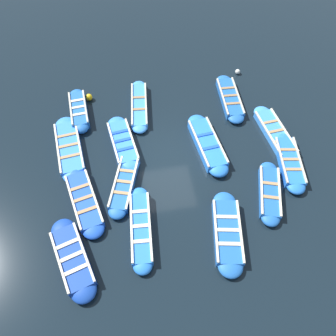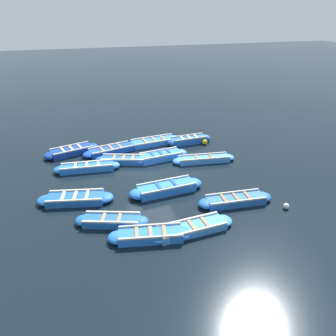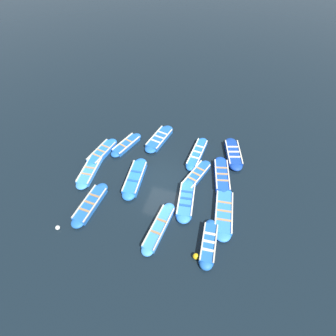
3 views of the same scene
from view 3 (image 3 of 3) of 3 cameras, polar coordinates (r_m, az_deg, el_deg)
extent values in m
plane|color=black|center=(17.75, -1.16, -3.12)|extent=(120.00, 120.00, 0.00)
cube|color=#1E59AD|center=(15.29, 8.85, -15.93)|extent=(2.38, 0.96, 0.40)
ellipsoid|color=#1E59AD|center=(14.80, 8.28, -19.90)|extent=(0.80, 0.78, 0.40)
ellipsoid|color=#1E59AD|center=(15.85, 9.36, -12.22)|extent=(0.80, 0.78, 0.40)
cube|color=#B2AD9E|center=(15.10, 10.33, -15.74)|extent=(2.28, 0.25, 0.07)
cube|color=#B2AD9E|center=(15.07, 7.59, -15.32)|extent=(2.28, 0.25, 0.07)
cube|color=beige|center=(14.87, 8.71, -17.23)|extent=(0.19, 0.70, 0.04)
cube|color=beige|center=(15.10, 8.95, -15.56)|extent=(0.19, 0.70, 0.04)
cube|color=beige|center=(15.33, 9.17, -13.93)|extent=(0.19, 0.70, 0.04)
cube|color=blue|center=(17.86, -7.21, -2.20)|extent=(2.91, 1.23, 0.40)
ellipsoid|color=blue|center=(17.05, -8.55, -5.77)|extent=(0.99, 0.96, 0.40)
ellipsoid|color=blue|center=(18.75, -5.99, 1.04)|extent=(0.99, 0.96, 0.40)
cube|color=#B2AD9E|center=(17.58, -5.91, -1.94)|extent=(2.77, 0.35, 0.07)
cube|color=#B2AD9E|center=(17.80, -8.62, -1.50)|extent=(2.77, 0.35, 0.07)
cube|color=#1947B7|center=(17.46, -7.64, -2.73)|extent=(0.22, 0.85, 0.04)
cube|color=#1947B7|center=(17.94, -6.91, -0.80)|extent=(0.22, 0.85, 0.04)
cube|color=blue|center=(16.52, 12.03, -9.44)|extent=(3.08, 1.38, 0.31)
ellipsoid|color=blue|center=(15.74, 11.81, -13.94)|extent=(1.09, 1.06, 0.31)
ellipsoid|color=blue|center=(17.39, 12.22, -5.37)|extent=(1.09, 1.06, 0.31)
cube|color=beige|center=(16.42, 13.80, -9.27)|extent=(2.90, 0.43, 0.07)
cube|color=beige|center=(16.32, 10.46, -8.88)|extent=(2.90, 0.43, 0.07)
cube|color=#9E7A51|center=(16.03, 12.04, -10.98)|extent=(0.25, 0.92, 0.04)
cube|color=#9E7A51|center=(16.37, 12.12, -9.11)|extent=(0.25, 0.92, 0.04)
cube|color=#9E7A51|center=(16.74, 12.20, -7.32)|extent=(0.25, 0.92, 0.04)
cube|color=#3884E0|center=(19.11, -16.50, -0.26)|extent=(2.89, 1.14, 0.29)
ellipsoid|color=#3884E0|center=(18.35, -18.21, -3.46)|extent=(0.92, 0.90, 0.29)
ellipsoid|color=#3884E0|center=(19.94, -14.92, 2.69)|extent=(0.92, 0.90, 0.29)
cube|color=beige|center=(18.81, -15.50, -0.09)|extent=(2.76, 0.33, 0.07)
cube|color=beige|center=(19.15, -17.71, 0.30)|extent=(2.76, 0.33, 0.07)
cube|color=#9E7A51|center=(18.65, -17.32, -1.26)|extent=(0.21, 0.80, 0.04)
cube|color=#9E7A51|center=(18.99, -16.60, 0.08)|extent=(0.21, 0.80, 0.04)
cube|color=#9E7A51|center=(19.34, -15.91, 1.36)|extent=(0.21, 0.80, 0.04)
cube|color=blue|center=(20.05, -14.22, 3.26)|extent=(2.63, 1.28, 0.34)
ellipsoid|color=blue|center=(19.44, -16.42, 0.91)|extent=(0.94, 0.92, 0.34)
ellipsoid|color=blue|center=(20.71, -12.15, 5.46)|extent=(0.94, 0.92, 0.34)
cube|color=#B2AD9E|center=(19.70, -13.44, 3.33)|extent=(2.45, 0.51, 0.07)
cube|color=#B2AD9E|center=(20.12, -15.20, 4.01)|extent=(2.45, 0.51, 0.07)
cube|color=#9E7A51|center=(19.65, -15.25, 2.67)|extent=(0.27, 0.77, 0.04)
cube|color=#9E7A51|center=(19.92, -14.32, 3.65)|extent=(0.27, 0.77, 0.04)
cube|color=#9E7A51|center=(20.19, -13.42, 4.60)|extent=(0.27, 0.77, 0.04)
cube|color=blue|center=(16.66, 3.95, -7.03)|extent=(2.60, 1.27, 0.37)
ellipsoid|color=blue|center=(15.98, 3.41, -10.64)|extent=(1.01, 0.98, 0.37)
ellipsoid|color=blue|center=(17.41, 4.43, -3.72)|extent=(1.01, 0.98, 0.37)
cube|color=beige|center=(16.48, 5.49, -6.77)|extent=(2.43, 0.41, 0.07)
cube|color=beige|center=(16.50, 2.49, -6.39)|extent=(2.43, 0.41, 0.07)
cube|color=#1947B7|center=(16.19, 3.76, -8.12)|extent=(0.25, 0.84, 0.04)
cube|color=#1947B7|center=(16.50, 3.98, -6.62)|extent=(0.25, 0.84, 0.04)
cube|color=#1947B7|center=(16.81, 4.20, -5.17)|extent=(0.25, 0.84, 0.04)
cube|color=#1E59AD|center=(17.18, -16.56, -7.59)|extent=(2.77, 1.04, 0.33)
ellipsoid|color=#1E59AD|center=(16.67, -19.03, -11.11)|extent=(0.88, 0.85, 0.33)
ellipsoid|color=#1E59AD|center=(17.77, -14.27, -4.29)|extent=(0.88, 0.85, 0.33)
cube|color=#B2AD9E|center=(16.84, -15.57, -7.65)|extent=(2.66, 0.24, 0.07)
cube|color=#B2AD9E|center=(17.21, -17.80, -6.78)|extent=(2.66, 0.24, 0.07)
cube|color=olive|center=(16.80, -17.72, -8.72)|extent=(0.19, 0.78, 0.04)
cube|color=olive|center=(17.03, -16.69, -7.24)|extent=(0.19, 0.78, 0.04)
cube|color=olive|center=(17.28, -15.69, -5.80)|extent=(0.19, 0.78, 0.04)
cube|color=#1E59AD|center=(20.32, -9.06, 4.99)|extent=(2.48, 1.49, 0.32)
ellipsoid|color=#1E59AD|center=(19.75, -11.31, 3.07)|extent=(0.94, 0.93, 0.32)
ellipsoid|color=#1E59AD|center=(20.93, -6.92, 6.80)|extent=(0.94, 0.93, 0.32)
cube|color=beige|center=(19.99, -8.36, 5.01)|extent=(2.22, 0.79, 0.07)
cube|color=beige|center=(20.39, -9.87, 5.77)|extent=(2.22, 0.79, 0.07)
cube|color=#9E7A51|center=(20.03, -9.75, 4.83)|extent=(0.35, 0.71, 0.04)
cube|color=#9E7A51|center=(20.37, -8.50, 5.89)|extent=(0.35, 0.71, 0.04)
cube|color=#1947B7|center=(18.29, 11.62, -1.64)|extent=(2.83, 1.51, 0.32)
ellipsoid|color=#1947B7|center=(17.45, 11.91, -4.99)|extent=(1.05, 1.03, 0.32)
ellipsoid|color=#1947B7|center=(19.19, 11.36, 1.40)|extent=(1.05, 1.03, 0.32)
cube|color=beige|center=(18.21, 13.03, -1.30)|extent=(2.58, 0.68, 0.07)
cube|color=beige|center=(18.08, 10.39, -1.17)|extent=(2.58, 0.68, 0.07)
cube|color=#9E7A51|center=(17.79, 11.83, -2.65)|extent=(0.32, 0.83, 0.04)
cube|color=#9E7A51|center=(18.15, 11.71, -1.27)|extent=(0.32, 0.83, 0.04)
cube|color=#9E7A51|center=(18.53, 11.59, 0.06)|extent=(0.32, 0.83, 0.04)
cube|color=#1E59AD|center=(18.02, 6.17, -1.67)|extent=(2.69, 1.54, 0.32)
ellipsoid|color=#1E59AD|center=(17.29, 3.98, -4.34)|extent=(0.93, 0.92, 0.32)
ellipsoid|color=#1E59AD|center=(18.81, 8.18, 0.78)|extent=(0.93, 0.92, 0.32)
cube|color=beige|center=(17.77, 7.20, -1.76)|extent=(2.43, 0.85, 0.07)
cube|color=beige|center=(17.97, 5.25, -0.78)|extent=(2.43, 0.85, 0.07)
cube|color=#9E7A51|center=(17.56, 5.30, -2.40)|extent=(0.35, 0.70, 0.04)
cube|color=#9E7A51|center=(17.88, 6.21, -1.30)|extent=(0.35, 0.70, 0.04)
cube|color=#9E7A51|center=(18.21, 7.09, -0.23)|extent=(0.35, 0.70, 0.04)
cube|color=#1E59AD|center=(20.58, -1.91, 6.38)|extent=(2.72, 1.47, 0.34)
ellipsoid|color=#1E59AD|center=(19.78, -3.76, 4.19)|extent=(1.10, 1.08, 0.34)
ellipsoid|color=#1E59AD|center=(21.43, -0.19, 8.39)|extent=(1.10, 1.08, 0.34)
cube|color=beige|center=(20.27, -0.79, 6.40)|extent=(2.49, 0.56, 0.07)
cube|color=beige|center=(20.63, -3.03, 7.19)|extent=(2.49, 0.56, 0.07)
cube|color=beige|center=(20.11, -2.70, 5.87)|extent=(0.31, 0.89, 0.04)
cube|color=beige|center=(20.46, -1.92, 6.77)|extent=(0.31, 0.89, 0.04)
cube|color=beige|center=(20.81, -1.17, 7.65)|extent=(0.31, 0.89, 0.04)
cube|color=#3884E0|center=(15.64, -2.01, -12.88)|extent=(3.05, 1.08, 0.30)
ellipsoid|color=#3884E0|center=(15.05, -4.50, -17.40)|extent=(0.80, 0.78, 0.30)
ellipsoid|color=#3884E0|center=(16.35, 0.21, -8.70)|extent=(0.80, 0.78, 0.30)
cube|color=#B2AD9E|center=(15.41, -0.84, -12.99)|extent=(2.92, 0.39, 0.07)
cube|color=#B2AD9E|center=(15.56, -3.20, -12.10)|extent=(2.92, 0.39, 0.07)
cube|color=olive|center=(15.31, -2.70, -13.83)|extent=(0.21, 0.69, 0.04)
cube|color=olive|center=(15.68, -1.36, -11.35)|extent=(0.21, 0.69, 0.04)
cube|color=navy|center=(19.93, 14.02, 3.04)|extent=(2.65, 1.64, 0.37)
ellipsoid|color=navy|center=(19.09, 14.57, 0.42)|extent=(1.14, 1.12, 0.37)
ellipsoid|color=navy|center=(20.81, 13.51, 5.45)|extent=(1.14, 1.12, 0.37)
cube|color=beige|center=(19.89, 15.39, 3.46)|extent=(2.35, 0.77, 0.07)
cube|color=beige|center=(19.68, 12.86, 3.52)|extent=(2.35, 0.77, 0.07)
cube|color=beige|center=(19.43, 14.36, 2.37)|extent=(0.38, 0.86, 0.04)
cube|color=beige|center=(19.79, 14.12, 3.46)|extent=(0.38, 0.86, 0.04)
cube|color=beige|center=(20.16, 13.90, 4.51)|extent=(0.38, 0.86, 0.04)
cube|color=blue|center=(19.49, 6.35, 3.13)|extent=(2.95, 0.99, 0.33)
ellipsoid|color=blue|center=(18.51, 5.01, 0.21)|extent=(0.78, 0.76, 0.33)
ellipsoid|color=blue|center=(20.52, 7.57, 5.77)|extent=(0.78, 0.76, 0.33)
cube|color=silver|center=(19.29, 7.37, 3.29)|extent=(2.84, 0.30, 0.07)
cube|color=silver|center=(19.40, 5.44, 3.82)|extent=(2.84, 0.30, 0.07)
cube|color=beige|center=(18.93, 5.84, 2.32)|extent=(0.19, 0.68, 0.04)
cube|color=beige|center=(19.36, 6.40, 3.52)|extent=(0.19, 0.68, 0.04)
cube|color=beige|center=(19.79, 6.93, 4.68)|extent=(0.19, 0.68, 0.04)
sphere|color=#EAB214|center=(14.92, 6.07, -18.57)|extent=(0.34, 0.34, 0.34)
sphere|color=silver|center=(16.93, -22.90, -11.87)|extent=(0.27, 0.27, 0.27)
camera|label=1|loc=(19.55, 14.43, 40.38)|focal=35.00mm
camera|label=2|loc=(24.13, -39.57, 25.38)|focal=35.00mm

